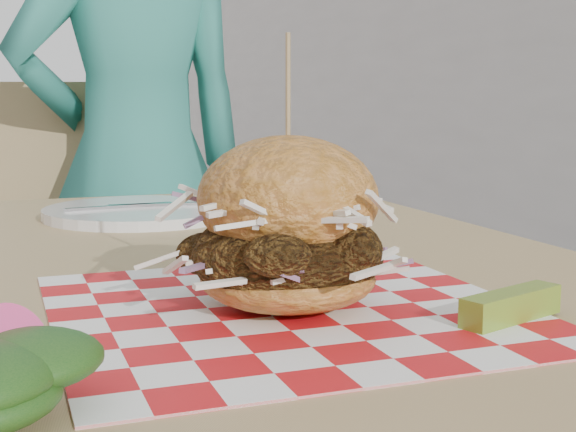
% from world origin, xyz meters
% --- Properties ---
extents(diner, '(0.62, 0.46, 1.53)m').
position_xyz_m(diner, '(0.27, 1.25, 0.76)').
color(diner, teal).
rests_on(diner, ground).
extents(patio_table, '(0.80, 1.20, 0.75)m').
position_xyz_m(patio_table, '(0.17, 0.25, 0.67)').
color(patio_table, tan).
rests_on(patio_table, ground).
extents(patio_chair, '(0.52, 0.53, 0.95)m').
position_xyz_m(patio_chair, '(0.20, 1.27, 0.55)').
color(patio_chair, tan).
rests_on(patio_chair, ground).
extents(paper_liner, '(0.36, 0.36, 0.00)m').
position_xyz_m(paper_liner, '(0.19, 0.07, 0.75)').
color(paper_liner, red).
rests_on(paper_liner, patio_table).
extents(sandwich, '(0.19, 0.19, 0.21)m').
position_xyz_m(sandwich, '(0.19, 0.07, 0.81)').
color(sandwich, '#C27A36').
rests_on(sandwich, paper_liner).
extents(pickle_spear, '(0.10, 0.05, 0.02)m').
position_xyz_m(pickle_spear, '(0.34, -0.03, 0.76)').
color(pickle_spear, olive).
rests_on(pickle_spear, paper_liner).
extents(place_setting, '(0.27, 0.27, 0.02)m').
position_xyz_m(place_setting, '(0.17, 0.60, 0.76)').
color(place_setting, white).
rests_on(place_setting, patio_table).
extents(kraft_tray, '(0.15, 0.12, 0.06)m').
position_xyz_m(kraft_tray, '(0.41, 0.59, 0.77)').
color(kraft_tray, '#9B6D46').
rests_on(kraft_tray, patio_table).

